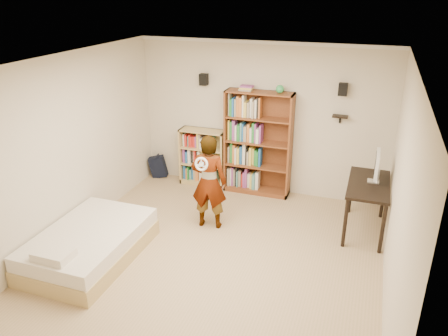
# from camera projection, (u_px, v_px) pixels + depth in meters

# --- Properties ---
(ground) EXTENTS (4.50, 5.00, 0.01)m
(ground) POSITION_uv_depth(u_px,v_px,m) (213.00, 260.00, 6.08)
(ground) COLOR tan
(ground) RESTS_ON ground
(room_shell) EXTENTS (4.52, 5.02, 2.71)m
(room_shell) POSITION_uv_depth(u_px,v_px,m) (211.00, 141.00, 5.40)
(room_shell) COLOR beige
(room_shell) RESTS_ON ground
(crown_molding) EXTENTS (4.50, 5.00, 0.06)m
(crown_molding) POSITION_uv_depth(u_px,v_px,m) (210.00, 67.00, 5.05)
(crown_molding) COLOR silver
(crown_molding) RESTS_ON room_shell
(speaker_left) EXTENTS (0.14, 0.12, 0.20)m
(speaker_left) POSITION_uv_depth(u_px,v_px,m) (204.00, 79.00, 7.71)
(speaker_left) COLOR black
(speaker_left) RESTS_ON room_shell
(speaker_right) EXTENTS (0.14, 0.12, 0.20)m
(speaker_right) POSITION_uv_depth(u_px,v_px,m) (343.00, 89.00, 6.98)
(speaker_right) COLOR black
(speaker_right) RESTS_ON room_shell
(wall_shelf) EXTENTS (0.25, 0.16, 0.02)m
(wall_shelf) POSITION_uv_depth(u_px,v_px,m) (340.00, 116.00, 7.17)
(wall_shelf) COLOR black
(wall_shelf) RESTS_ON room_shell
(tall_bookshelf) EXTENTS (1.19, 0.35, 1.88)m
(tall_bookshelf) POSITION_uv_depth(u_px,v_px,m) (258.00, 144.00, 7.74)
(tall_bookshelf) COLOR brown
(tall_bookshelf) RESTS_ON ground
(low_bookshelf) EXTENTS (0.86, 0.32, 1.08)m
(low_bookshelf) POSITION_uv_depth(u_px,v_px,m) (203.00, 157.00, 8.23)
(low_bookshelf) COLOR tan
(low_bookshelf) RESTS_ON ground
(computer_desk) EXTENTS (0.60, 1.20, 0.82)m
(computer_desk) POSITION_uv_depth(u_px,v_px,m) (366.00, 207.00, 6.66)
(computer_desk) COLOR black
(computer_desk) RESTS_ON ground
(imac) EXTENTS (0.10, 0.47, 0.47)m
(imac) POSITION_uv_depth(u_px,v_px,m) (375.00, 167.00, 6.46)
(imac) COLOR white
(imac) RESTS_ON computer_desk
(daybed) EXTENTS (1.19, 1.84, 0.54)m
(daybed) POSITION_uv_depth(u_px,v_px,m) (89.00, 241.00, 6.04)
(daybed) COLOR silver
(daybed) RESTS_ON ground
(person) EXTENTS (0.59, 0.43, 1.51)m
(person) POSITION_uv_depth(u_px,v_px,m) (209.00, 182.00, 6.68)
(person) COLOR black
(person) RESTS_ON ground
(wii_wheel) EXTENTS (0.21, 0.08, 0.21)m
(wii_wheel) POSITION_uv_depth(u_px,v_px,m) (201.00, 164.00, 6.28)
(wii_wheel) COLOR white
(wii_wheel) RESTS_ON person
(navy_bag) EXTENTS (0.37, 0.28, 0.44)m
(navy_bag) POSITION_uv_depth(u_px,v_px,m) (158.00, 166.00, 8.65)
(navy_bag) COLOR black
(navy_bag) RESTS_ON ground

